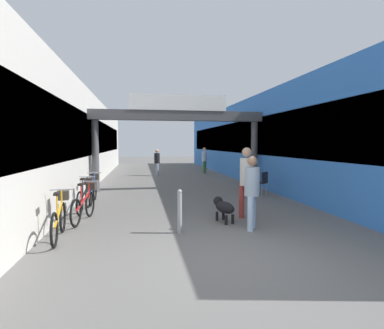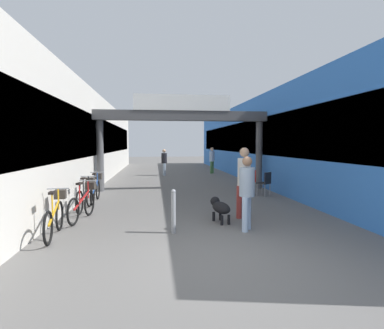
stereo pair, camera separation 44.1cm
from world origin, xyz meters
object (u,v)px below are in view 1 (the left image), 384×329
dog_on_leash (223,207)px  bicycle_black_third (85,196)px  bicycle_red_second (85,203)px  cafe_chair_red_farther (249,179)px  pedestrian_companion (246,177)px  pedestrian_elderly_walking (204,159)px  pedestrian_with_dog (252,188)px  pedestrian_carrying_crate (157,161)px  bicycle_blue_farthest (93,189)px  bollard_post_metal (180,211)px  bicycle_orange_nearest (59,217)px  cafe_chair_black_nearer (262,181)px

dog_on_leash → bicycle_black_third: (-3.62, 1.84, 0.06)m
bicycle_red_second → dog_on_leash: bearing=-11.7°
bicycle_red_second → cafe_chair_red_farther: (5.66, 3.47, 0.10)m
pedestrian_companion → pedestrian_elderly_walking: pedestrian_companion is taller
pedestrian_with_dog → dog_on_leash: (-0.44, 0.78, -0.58)m
pedestrian_carrying_crate → bicycle_blue_farthest: (-2.54, -7.96, -0.48)m
pedestrian_with_dog → bollard_post_metal: 1.70m
pedestrian_carrying_crate → cafe_chair_red_farther: size_ratio=1.81×
bicycle_black_third → bicycle_blue_farthest: same height
pedestrian_with_dog → pedestrian_companion: size_ratio=0.90×
dog_on_leash → cafe_chair_red_farther: size_ratio=0.95×
pedestrian_companion → bicycle_black_third: 4.64m
pedestrian_with_dog → bicycle_orange_nearest: bearing=178.3°
pedestrian_elderly_walking → bicycle_red_second: 12.57m
bollard_post_metal → cafe_chair_red_farther: (3.44, 4.96, 0.05)m
pedestrian_with_dog → bicycle_red_second: (-3.86, 1.49, -0.51)m
pedestrian_with_dog → bicycle_orange_nearest: size_ratio=0.99×
pedestrian_carrying_crate → pedestrian_elderly_walking: bearing=16.3°
bollard_post_metal → pedestrian_elderly_walking: bearing=75.5°
pedestrian_elderly_walking → cafe_chair_red_farther: (0.13, -7.81, -0.43)m
pedestrian_elderly_walking → bollard_post_metal: bearing=-104.5°
pedestrian_companion → bollard_post_metal: bearing=-151.3°
bicycle_orange_nearest → bollard_post_metal: size_ratio=1.75×
dog_on_leash → bicycle_blue_farthest: bearing=139.0°
pedestrian_carrying_crate → bicycle_black_third: (-2.58, -9.22, -0.48)m
dog_on_leash → bicycle_blue_farthest: bicycle_blue_farthest is taller
bicycle_blue_farthest → pedestrian_carrying_crate: bearing=72.3°
bicycle_red_second → pedestrian_companion: bearing=-6.3°
pedestrian_carrying_crate → bicycle_red_second: 10.64m
pedestrian_companion → cafe_chair_black_nearer: bearing=60.6°
bicycle_orange_nearest → bollard_post_metal: (2.49, -0.12, 0.05)m
pedestrian_with_dog → pedestrian_carrying_crate: (-1.47, 11.85, -0.04)m
pedestrian_companion → bicycle_blue_farthest: (-4.26, 2.86, -0.63)m
dog_on_leash → cafe_chair_black_nearer: cafe_chair_black_nearer is taller
bicycle_blue_farthest → bollard_post_metal: 4.56m
pedestrian_with_dog → pedestrian_carrying_crate: pedestrian_with_dog is taller
cafe_chair_black_nearer → cafe_chair_red_farther: same height
pedestrian_with_dog → bicycle_black_third: (-4.06, 2.63, -0.51)m
pedestrian_with_dog → cafe_chair_black_nearer: 4.72m
dog_on_leash → pedestrian_with_dog: bearing=-60.8°
dog_on_leash → bicycle_orange_nearest: bearing=-169.9°
pedestrian_elderly_walking → bollard_post_metal: pedestrian_elderly_walking is taller
pedestrian_with_dog → bicycle_blue_farthest: size_ratio=0.99×
pedestrian_carrying_crate → bollard_post_metal: bearing=-90.8°
dog_on_leash → bicycle_orange_nearest: (-3.69, -0.66, 0.06)m
dog_on_leash → cafe_chair_red_farther: cafe_chair_red_farther is taller
bicycle_blue_farthest → bicycle_black_third: bearing=-92.1°
bicycle_red_second → cafe_chair_black_nearer: bicycle_red_second is taller
pedestrian_companion → pedestrian_elderly_walking: 11.82m
pedestrian_carrying_crate → bicycle_orange_nearest: pedestrian_carrying_crate is taller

